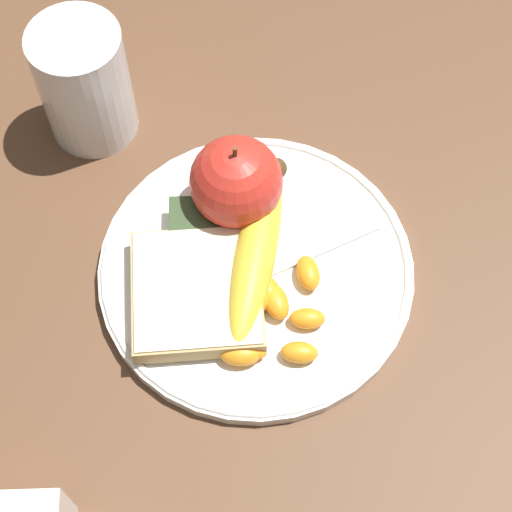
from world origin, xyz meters
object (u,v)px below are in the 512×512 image
apple (236,182)px  bread_slice (197,292)px  fork (271,269)px  jam_packet (194,228)px  juice_glass (85,86)px  banana (261,248)px  plate (256,270)px

apple → bread_slice: 0.09m
fork → jam_packet: 0.07m
juice_glass → fork: size_ratio=0.71×
fork → jam_packet: size_ratio=3.25×
fork → jam_packet: bearing=-53.4°
fork → bread_slice: bearing=-2.5°
juice_glass → banana: juice_glass is taller
juice_glass → jam_packet: bearing=36.1°
juice_glass → fork: bearing=43.8°
bread_slice → apple: bearing=158.6°
bread_slice → fork: 0.06m
juice_glass → apple: juice_glass is taller
apple → jam_packet: bearing=-53.7°
juice_glass → plate: bearing=41.9°
juice_glass → bread_slice: (0.18, 0.09, -0.03)m
apple → fork: apple is taller
plate → apple: size_ratio=3.01×
bread_slice → fork: size_ratio=0.70×
apple → fork: size_ratio=0.54×
apple → banana: (0.05, 0.02, -0.02)m
juice_glass → apple: (0.10, 0.13, -0.00)m
plate → juice_glass: size_ratio=2.27×
apple → plate: bearing=13.7°
plate → fork: size_ratio=1.62×
banana → juice_glass: bearing=-135.6°
banana → fork: bearing=34.5°
jam_packet → plate: bearing=57.2°
banana → fork: banana is taller
banana → bread_slice: size_ratio=1.57×
banana → fork: size_ratio=1.10×
banana → bread_slice: banana is taller
bread_slice → fork: (-0.02, 0.06, -0.01)m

